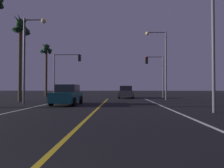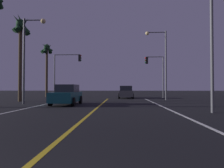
{
  "view_description": "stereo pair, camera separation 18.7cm",
  "coord_description": "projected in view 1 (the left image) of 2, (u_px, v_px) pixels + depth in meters",
  "views": [
    {
      "loc": [
        1.49,
        -0.88,
        1.42
      ],
      "look_at": [
        0.58,
        23.65,
        1.91
      ],
      "focal_mm": 31.35,
      "sensor_mm": 36.0,
      "label": 1
    },
    {
      "loc": [
        1.68,
        -0.88,
        1.42
      ],
      "look_at": [
        0.58,
        23.65,
        1.91
      ],
      "focal_mm": 31.35,
      "sensor_mm": 36.0,
      "label": 2
    }
  ],
  "objects": [
    {
      "name": "lane_edge_right",
      "position": [
        184.0,
        115.0,
        10.02
      ],
      "size": [
        0.16,
        30.6,
        0.01
      ],
      "primitive_type": "cube",
      "color": "silver",
      "rests_on": "ground"
    },
    {
      "name": "lane_center_divider",
      "position": [
        91.0,
        115.0,
        10.2
      ],
      "size": [
        0.16,
        30.6,
        0.01
      ],
      "primitive_type": "cube",
      "color": "gold",
      "rests_on": "ground"
    },
    {
      "name": "traffic_light_near_left",
      "position": [
        67.0,
        66.0,
        26.28
      ],
      "size": [
        3.74,
        0.36,
        5.95
      ],
      "color": "#4C4C51",
      "rests_on": "ground"
    },
    {
      "name": "lane_edge_left",
      "position": [
        0.0,
        114.0,
        10.38
      ],
      "size": [
        0.16,
        30.6,
        0.01
      ],
      "primitive_type": "cube",
      "color": "silver",
      "rests_on": "ground"
    },
    {
      "name": "street_lamp_right_near",
      "position": [
        205.0,
        25.0,
        11.25
      ],
      "size": [
        2.01,
        0.44,
        7.96
      ],
      "rotation": [
        0.0,
        0.0,
        3.14
      ],
      "color": "#4C4C51",
      "rests_on": "ground"
    },
    {
      "name": "traffic_light_near_right",
      "position": [
        155.0,
        68.0,
        25.84
      ],
      "size": [
        2.46,
        0.36,
        5.57
      ],
      "rotation": [
        0.0,
        0.0,
        3.14
      ],
      "color": "#4C4C51",
      "rests_on": "ground"
    },
    {
      "name": "car_ahead_far",
      "position": [
        126.0,
        92.0,
        26.93
      ],
      "size": [
        2.02,
        4.3,
        1.7
      ],
      "rotation": [
        0.0,
        0.0,
        1.57
      ],
      "color": "black",
      "rests_on": "ground"
    },
    {
      "name": "car_oncoming",
      "position": [
        67.0,
        95.0,
        16.48
      ],
      "size": [
        2.02,
        4.3,
        1.7
      ],
      "rotation": [
        0.0,
        0.0,
        -1.57
      ],
      "color": "black",
      "rests_on": "ground"
    },
    {
      "name": "palm_tree_left_far",
      "position": [
        46.0,
        53.0,
        30.76
      ],
      "size": [
        2.09,
        2.02,
        8.65
      ],
      "color": "#473826",
      "rests_on": "ground"
    },
    {
      "name": "street_lamp_left_mid",
      "position": [
        29.0,
        49.0,
        17.22
      ],
      "size": [
        2.03,
        0.44,
        7.58
      ],
      "color": "#4C4C51",
      "rests_on": "ground"
    },
    {
      "name": "palm_tree_left_mid",
      "position": [
        21.0,
        33.0,
        20.4
      ],
      "size": [
        2.03,
        2.03,
        9.08
      ],
      "color": "#473826",
      "rests_on": "ground"
    },
    {
      "name": "street_lamp_right_far",
      "position": [
        161.0,
        56.0,
        22.61
      ],
      "size": [
        2.43,
        0.44,
        8.02
      ],
      "rotation": [
        0.0,
        0.0,
        3.14
      ],
      "color": "#4C4C51",
      "rests_on": "ground"
    }
  ]
}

